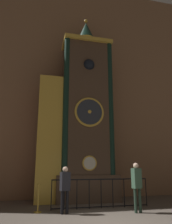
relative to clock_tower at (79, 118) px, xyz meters
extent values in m
cube|color=#936B4C|center=(-0.03, 1.23, 2.57)|extent=(24.00, 0.30, 13.42)
cube|color=brown|center=(0.38, 0.02, -3.51)|extent=(3.08, 1.61, 1.25)
cube|color=brown|center=(0.38, 0.02, 0.73)|extent=(2.46, 1.40, 7.24)
cube|color=gold|center=(0.38, -0.08, 4.26)|extent=(2.66, 1.54, 0.20)
cylinder|color=gold|center=(0.38, -0.71, -2.34)|extent=(0.71, 0.05, 0.71)
cylinder|color=silver|center=(0.38, -0.74, -2.34)|extent=(0.58, 0.03, 0.58)
cylinder|color=gold|center=(0.38, -0.71, 0.15)|extent=(1.50, 0.07, 1.50)
cylinder|color=#2D333D|center=(0.38, -0.75, 0.15)|extent=(1.29, 0.04, 1.29)
cylinder|color=gold|center=(0.38, -0.77, 0.15)|extent=(0.18, 0.03, 0.18)
cube|color=#30241B|center=(0.38, -0.19, 2.76)|extent=(0.75, 0.42, 0.75)
sphere|color=black|center=(0.38, -0.63, 2.76)|extent=(0.60, 0.60, 0.60)
cylinder|color=#142D23|center=(-0.79, -0.59, 0.73)|extent=(0.30, 0.30, 7.24)
cylinder|color=#142D23|center=(1.55, -0.59, 0.73)|extent=(0.30, 0.30, 7.24)
cylinder|color=gold|center=(0.38, 0.02, 4.51)|extent=(1.05, 1.05, 0.30)
cone|color=#163227|center=(0.38, 0.02, 5.22)|extent=(1.00, 1.00, 1.13)
sphere|color=gold|center=(0.38, 0.02, 5.91)|extent=(0.20, 0.20, 0.20)
cube|color=maroon|center=(-1.49, 0.07, -1.08)|extent=(1.18, 1.19, 6.12)
cube|color=gold|center=(-1.49, -0.54, -1.08)|extent=(1.24, 0.06, 6.12)
cylinder|color=black|center=(-1.46, -1.88, -3.56)|extent=(0.04, 0.04, 1.15)
cylinder|color=black|center=(-0.95, -1.88, -3.56)|extent=(0.04, 0.04, 1.15)
cylinder|color=black|center=(-0.44, -1.88, -3.56)|extent=(0.04, 0.04, 1.15)
cylinder|color=black|center=(0.06, -1.88, -3.56)|extent=(0.04, 0.04, 1.15)
cylinder|color=black|center=(0.57, -1.88, -3.56)|extent=(0.04, 0.04, 1.15)
cylinder|color=black|center=(1.08, -1.88, -3.56)|extent=(0.04, 0.04, 1.15)
cylinder|color=black|center=(1.59, -1.88, -3.56)|extent=(0.04, 0.04, 1.15)
cylinder|color=black|center=(2.09, -1.88, -3.56)|extent=(0.04, 0.04, 1.15)
cylinder|color=black|center=(2.60, -1.88, -3.56)|extent=(0.04, 0.04, 1.15)
cylinder|color=black|center=(0.57, -1.88, -3.01)|extent=(4.06, 0.05, 0.05)
cylinder|color=black|center=(0.57, -1.88, -4.07)|extent=(4.06, 0.04, 0.04)
cylinder|color=black|center=(-1.13, -2.62, -3.74)|extent=(0.11, 0.11, 0.79)
cylinder|color=black|center=(-0.95, -2.62, -3.74)|extent=(0.11, 0.11, 0.79)
cube|color=black|center=(-1.04, -2.62, -3.02)|extent=(0.39, 0.31, 0.67)
sphere|color=beige|center=(-1.04, -2.62, -2.59)|extent=(0.21, 0.21, 0.21)
cylinder|color=#213427|center=(1.54, -3.04, -3.71)|extent=(0.11, 0.11, 0.85)
cylinder|color=#213427|center=(1.72, -3.04, -3.71)|extent=(0.11, 0.11, 0.85)
cube|color=#385642|center=(1.63, -3.04, -2.92)|extent=(0.38, 0.30, 0.73)
sphere|color=beige|center=(1.63, -3.04, -2.45)|extent=(0.21, 0.21, 0.21)
cylinder|color=#B28E33|center=(-1.97, -2.15, -4.12)|extent=(0.28, 0.28, 0.04)
cylinder|color=#B28E33|center=(-1.97, -2.15, -3.65)|extent=(0.06, 0.06, 0.96)
sphere|color=#B28E33|center=(-1.97, -2.15, -3.14)|extent=(0.09, 0.09, 0.09)
camera|label=1|loc=(-2.23, -10.99, -2.45)|focal=35.00mm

